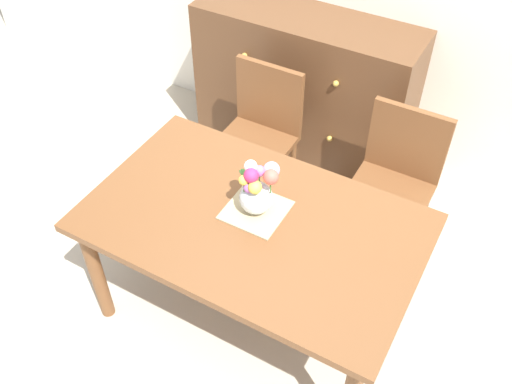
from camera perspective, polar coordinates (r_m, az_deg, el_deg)
ground_plane at (r=3.14m, az=-0.24°, el=-11.75°), size 12.00×12.00×0.00m
dining_table at (r=2.64m, az=-0.28°, el=-4.09°), size 1.51×0.93×0.72m
chair_left at (r=3.38m, az=0.39°, el=6.22°), size 0.42×0.42×0.90m
chair_right at (r=3.16m, az=13.68°, el=1.44°), size 0.42×0.42×0.90m
dresser at (r=3.76m, az=4.76°, el=10.14°), size 1.40×0.47×1.00m
placemat at (r=2.61m, az=-0.00°, el=-1.82°), size 0.27×0.27×0.01m
flower_vase at (r=2.52m, az=0.16°, el=0.20°), size 0.22×0.17×0.26m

